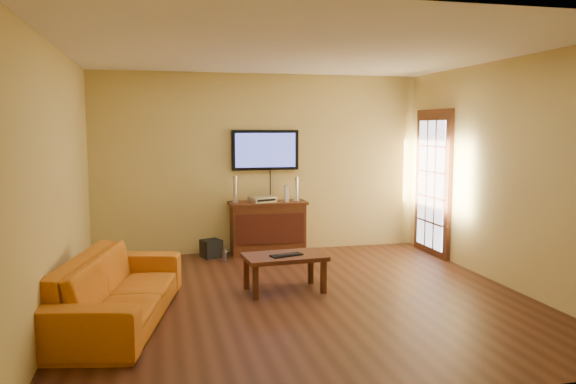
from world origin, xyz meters
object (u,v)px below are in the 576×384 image
object	(u,v)px
speaker_left	(235,190)
speaker_right	(296,190)
game_console	(286,194)
subwoofer	(211,249)
keyboard	(286,255)
av_receiver	(262,199)
sofa	(118,278)
television	(265,150)
media_console	(268,227)
bottle	(225,256)
coffee_table	(284,260)

from	to	relation	value
speaker_left	speaker_right	xyz separation A→B (m)	(0.93, 0.00, -0.02)
speaker_right	game_console	distance (m)	0.18
subwoofer	keyboard	bearing A→B (deg)	-92.38
av_receiver	sofa	bearing A→B (deg)	-146.66
television	av_receiver	bearing A→B (deg)	-113.96
sofa	game_console	xyz separation A→B (m)	(2.28, 2.56, 0.48)
television	keyboard	world-z (taller)	television
media_console	speaker_right	xyz separation A→B (m)	(0.45, 0.01, 0.56)
media_console	sofa	size ratio (longest dim) A/B	0.52
av_receiver	bottle	distance (m)	1.03
speaker_right	bottle	distance (m)	1.49
coffee_table	sofa	xyz separation A→B (m)	(-1.81, -0.62, 0.07)
subwoofer	bottle	bearing A→B (deg)	-83.76
sofa	bottle	size ratio (longest dim) A/B	12.05
av_receiver	keyboard	xyz separation A→B (m)	(-0.10, -2.02, -0.39)
game_console	bottle	distance (m)	1.32
subwoofer	television	bearing A→B (deg)	-5.13
media_console	speaker_right	distance (m)	0.71
bottle	keyboard	xyz separation A→B (m)	(0.52, -1.67, 0.35)
television	coffee_table	distance (m)	2.47
speaker_left	sofa	bearing A→B (deg)	-120.25
bottle	keyboard	bearing A→B (deg)	-72.71
bottle	media_console	bearing A→B (deg)	27.86
sofa	keyboard	world-z (taller)	sofa
av_receiver	game_console	distance (m)	0.38
coffee_table	sofa	world-z (taller)	sofa
television	speaker_right	bearing A→B (deg)	-21.79
speaker_right	game_console	bearing A→B (deg)	-166.54
speaker_right	media_console	bearing A→B (deg)	-179.35
av_receiver	game_console	bearing A→B (deg)	-23.71
coffee_table	subwoofer	bearing A→B (deg)	109.25
game_console	keyboard	xyz separation A→B (m)	(-0.46, -2.00, -0.47)
media_console	keyboard	distance (m)	2.04
keyboard	av_receiver	bearing A→B (deg)	87.30
media_console	keyboard	size ratio (longest dim) A/B	2.92
media_console	game_console	bearing A→B (deg)	-7.02
television	subwoofer	size ratio (longest dim) A/B	3.92
av_receiver	game_console	xyz separation A→B (m)	(0.37, -0.02, 0.08)
sofa	av_receiver	xyz separation A→B (m)	(1.92, 2.58, 0.40)
sofa	keyboard	xyz separation A→B (m)	(1.82, 0.56, 0.01)
keyboard	sofa	bearing A→B (deg)	-162.94
sofa	game_console	world-z (taller)	game_console
sofa	game_console	bearing A→B (deg)	-29.92
sofa	subwoofer	world-z (taller)	sofa
speaker_left	keyboard	xyz separation A→B (m)	(0.31, -2.04, -0.53)
sofa	speaker_left	xyz separation A→B (m)	(1.52, 2.60, 0.54)
speaker_left	subwoofer	bearing A→B (deg)	-169.20
media_console	speaker_left	world-z (taller)	speaker_left
keyboard	speaker_left	bearing A→B (deg)	98.53
television	game_console	world-z (taller)	television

